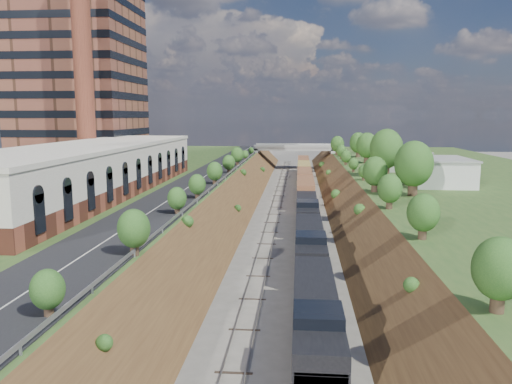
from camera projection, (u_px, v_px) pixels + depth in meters
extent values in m
plane|color=#6B665B|center=(275.00, 371.00, 31.53)|extent=(400.00, 400.00, 0.00)
cube|color=#2E5221|center=(114.00, 188.00, 93.03)|extent=(44.00, 180.00, 5.00)
cube|color=#2E5221|center=(479.00, 193.00, 87.45)|extent=(44.00, 180.00, 5.00)
cube|color=brown|center=(231.00, 203.00, 91.55)|extent=(10.00, 180.00, 10.00)
cube|color=brown|center=(352.00, 205.00, 89.69)|extent=(10.00, 180.00, 10.00)
cube|color=gray|center=(277.00, 204.00, 90.82)|extent=(1.58, 180.00, 0.18)
cube|color=gray|center=(305.00, 204.00, 90.38)|extent=(1.58, 180.00, 0.18)
cube|color=black|center=(206.00, 176.00, 91.16)|extent=(8.00, 180.00, 0.10)
cube|color=#99999E|center=(229.00, 173.00, 90.74)|extent=(0.06, 171.00, 0.30)
cube|color=brown|center=(90.00, 186.00, 70.39)|extent=(14.00, 62.00, 2.20)
cube|color=#EEE4CC|center=(89.00, 163.00, 69.90)|extent=(14.00, 62.00, 4.30)
cube|color=#EEE4CC|center=(88.00, 146.00, 69.53)|extent=(14.30, 62.30, 0.50)
cube|color=brown|center=(78.00, 61.00, 102.05)|extent=(22.00, 22.00, 44.00)
cylinder|color=brown|center=(83.00, 63.00, 85.92)|extent=(3.20, 3.20, 40.00)
cube|color=gray|center=(257.00, 158.00, 152.17)|extent=(1.50, 8.00, 6.20)
cube|color=gray|center=(333.00, 159.00, 150.23)|extent=(1.50, 8.00, 6.20)
cube|color=gray|center=(294.00, 148.00, 150.73)|extent=(24.00, 8.00, 1.00)
cube|color=gray|center=(294.00, 146.00, 146.67)|extent=(24.00, 0.30, 0.80)
cube|color=gray|center=(295.00, 145.00, 154.55)|extent=(24.00, 0.30, 0.80)
cube|color=silver|center=(438.00, 172.00, 79.69)|extent=(9.00, 12.00, 4.00)
cube|color=silver|center=(405.00, 161.00, 101.43)|extent=(8.00, 10.00, 3.60)
cylinder|color=#473323|center=(413.00, 187.00, 68.53)|extent=(1.30, 1.30, 2.62)
ellipsoid|color=#24511C|center=(414.00, 164.00, 68.05)|extent=(5.25, 5.25, 6.30)
cylinder|color=#473323|center=(170.00, 217.00, 51.37)|extent=(0.66, 0.66, 1.22)
ellipsoid|color=#24511C|center=(170.00, 203.00, 51.15)|extent=(2.45, 2.45, 2.94)
cube|color=black|center=(315.00, 313.00, 34.62)|extent=(3.03, 18.20, 2.95)
cube|color=black|center=(320.00, 378.00, 27.22)|extent=(2.79, 3.00, 1.80)
cube|color=silver|center=(320.00, 361.00, 27.07)|extent=(2.79, 3.00, 0.15)
cube|color=black|center=(318.00, 316.00, 29.83)|extent=(2.97, 3.10, 0.90)
cube|color=black|center=(310.00, 244.00, 53.53)|extent=(3.03, 18.20, 2.95)
cube|color=black|center=(307.00, 210.00, 72.45)|extent=(3.03, 18.20, 2.95)
cube|color=brown|center=(304.00, 174.00, 114.19)|extent=(3.03, 64.68, 3.64)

